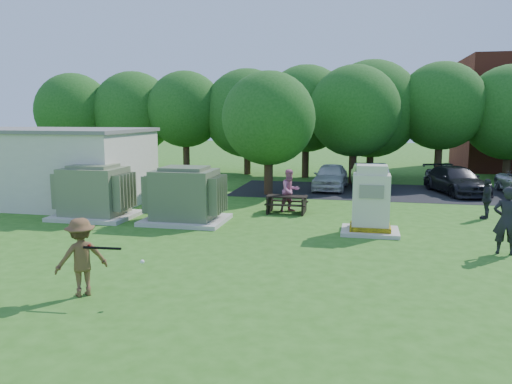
% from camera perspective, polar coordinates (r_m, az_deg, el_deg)
% --- Properties ---
extents(ground, '(120.00, 120.00, 0.00)m').
position_cam_1_polar(ground, '(13.85, -3.56, -7.84)').
color(ground, '#2D6619').
rests_on(ground, ground).
extents(service_building, '(10.00, 5.00, 3.20)m').
position_cam_1_polar(service_building, '(24.71, -24.17, 2.58)').
color(service_building, beige).
rests_on(service_building, ground).
extents(service_building_roof, '(10.20, 5.20, 0.15)m').
position_cam_1_polar(service_building_roof, '(24.60, -24.42, 6.46)').
color(service_building_roof, slate).
rests_on(service_building_roof, service_building).
extents(parking_strip, '(20.00, 6.00, 0.01)m').
position_cam_1_polar(parking_strip, '(26.76, 19.34, -0.16)').
color(parking_strip, '#232326').
rests_on(parking_strip, ground).
extents(transformer_left, '(3.00, 2.40, 2.07)m').
position_cam_1_polar(transformer_left, '(20.24, -17.97, -0.10)').
color(transformer_left, beige).
rests_on(transformer_left, ground).
extents(transformer_right, '(3.00, 2.40, 2.07)m').
position_cam_1_polar(transformer_right, '(18.66, -8.10, -0.49)').
color(transformer_right, beige).
rests_on(transformer_right, ground).
extents(generator_cabinet, '(1.90, 1.55, 2.31)m').
position_cam_1_polar(generator_cabinet, '(17.15, 12.99, -1.31)').
color(generator_cabinet, beige).
rests_on(generator_cabinet, ground).
extents(picnic_table, '(1.63, 1.22, 0.70)m').
position_cam_1_polar(picnic_table, '(20.33, 3.54, -1.17)').
color(picnic_table, black).
rests_on(picnic_table, ground).
extents(batter, '(1.27, 1.24, 1.75)m').
position_cam_1_polar(batter, '(11.71, -19.34, -7.03)').
color(batter, brown).
rests_on(batter, ground).
extents(person_by_generator, '(0.79, 0.59, 1.97)m').
position_cam_1_polar(person_by_generator, '(15.93, 26.71, -2.93)').
color(person_by_generator, black).
rests_on(person_by_generator, ground).
extents(person_at_picnic, '(1.08, 1.05, 1.75)m').
position_cam_1_polar(person_at_picnic, '(20.53, 3.90, 0.17)').
color(person_at_picnic, '#C6698E').
rests_on(person_at_picnic, ground).
extents(person_walking_right, '(0.72, 0.98, 1.55)m').
position_cam_1_polar(person_walking_right, '(21.02, 24.87, -0.71)').
color(person_walking_right, '#27282C').
rests_on(person_walking_right, ground).
extents(car_white, '(1.84, 4.15, 1.39)m').
position_cam_1_polar(car_white, '(26.90, 8.52, 1.77)').
color(car_white, silver).
rests_on(car_white, ground).
extents(car_silver_a, '(2.06, 4.59, 1.46)m').
position_cam_1_polar(car_silver_a, '(26.94, 12.80, 1.74)').
color(car_silver_a, silver).
rests_on(car_silver_a, ground).
extents(car_dark, '(3.17, 5.02, 1.35)m').
position_cam_1_polar(car_dark, '(27.12, 21.89, 1.25)').
color(car_dark, black).
rests_on(car_dark, ground).
extents(batting_equipment, '(1.52, 0.20, 0.33)m').
position_cam_1_polar(batting_equipment, '(11.25, -16.84, -6.35)').
color(batting_equipment, black).
rests_on(batting_equipment, ground).
extents(tree_row, '(41.30, 13.30, 7.30)m').
position_cam_1_polar(tree_row, '(31.31, 8.93, 9.11)').
color(tree_row, '#47301E').
rests_on(tree_row, ground).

